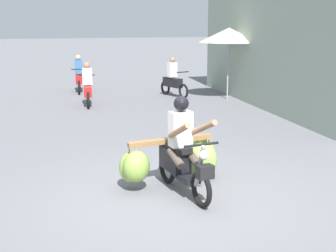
{
  "coord_description": "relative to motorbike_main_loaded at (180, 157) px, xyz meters",
  "views": [
    {
      "loc": [
        -1.79,
        -6.89,
        2.77
      ],
      "look_at": [
        0.19,
        1.14,
        0.9
      ],
      "focal_mm": 51.56,
      "sensor_mm": 36.0,
      "label": 1
    }
  ],
  "objects": [
    {
      "name": "motorbike_main_loaded",
      "position": [
        0.0,
        0.0,
        0.0
      ],
      "size": [
        1.78,
        1.94,
        1.58
      ],
      "color": "black",
      "rests_on": "ground"
    },
    {
      "name": "market_umbrella_near_shop",
      "position": [
        3.91,
        8.13,
        1.68
      ],
      "size": [
        2.02,
        2.02,
        2.43
      ],
      "color": "#99999E",
      "rests_on": "ground"
    },
    {
      "name": "ground_plane",
      "position": [
        -0.24,
        -0.51,
        -0.5
      ],
      "size": [
        120.0,
        120.0,
        0.0
      ],
      "primitive_type": "plane",
      "color": "slate"
    },
    {
      "name": "motorbike_distant_ahead_left",
      "position": [
        2.23,
        9.14,
        0.07
      ],
      "size": [
        0.75,
        1.54,
        1.4
      ],
      "color": "black",
      "rests_on": "ground"
    },
    {
      "name": "shopfront_building",
      "position": [
        6.2,
        6.64,
        1.3
      ],
      "size": [
        3.89,
        10.05,
        3.6
      ],
      "color": "gray",
      "rests_on": "ground"
    },
    {
      "name": "motorbike_distant_ahead_right",
      "position": [
        -0.97,
        10.97,
        0.07
      ],
      "size": [
        0.5,
        1.62,
        1.4
      ],
      "color": "black",
      "rests_on": "ground"
    },
    {
      "name": "motorbike_distant_far_ahead",
      "position": [
        -0.89,
        7.93,
        0.07
      ],
      "size": [
        0.5,
        1.62,
        1.4
      ],
      "color": "black",
      "rests_on": "ground"
    }
  ]
}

